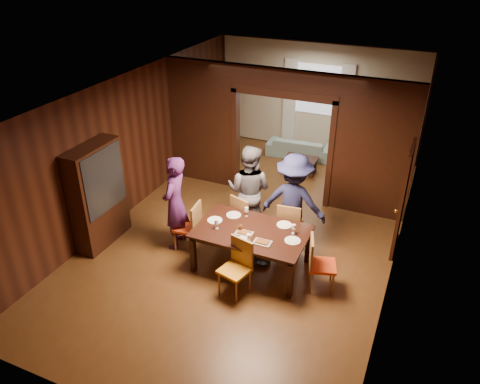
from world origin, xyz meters
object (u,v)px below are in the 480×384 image
at_px(person_navy, 294,202).
at_px(sofa, 300,147).
at_px(chair_far_l, 246,217).
at_px(chair_near, 234,269).
at_px(hutch, 98,195).
at_px(dining_table, 251,248).
at_px(chair_left, 187,226).
at_px(person_purple, 175,203).
at_px(coffee_table, 300,165).
at_px(chair_far_r, 290,224).
at_px(person_grey, 249,191).
at_px(chair_right, 323,264).

relative_size(person_navy, sofa, 1.09).
relative_size(chair_far_l, chair_near, 1.00).
bearing_deg(hutch, dining_table, 7.67).
xyz_separation_m(chair_left, hutch, (-1.62, -0.44, 0.52)).
bearing_deg(chair_near, person_purple, 166.80).
bearing_deg(chair_far_l, chair_left, 58.67).
bearing_deg(sofa, hutch, 63.30).
height_order(person_navy, sofa, person_navy).
bearing_deg(chair_near, coffee_table, 108.57).
height_order(coffee_table, chair_left, chair_left).
distance_m(sofa, dining_table, 5.00).
height_order(person_navy, chair_far_r, person_navy).
relative_size(person_grey, chair_right, 1.92).
xyz_separation_m(coffee_table, hutch, (-2.62, -4.39, 0.80)).
bearing_deg(sofa, chair_left, 78.62).
relative_size(chair_right, chair_far_r, 1.00).
bearing_deg(chair_far_r, chair_right, 126.02).
xyz_separation_m(person_navy, sofa, (-1.09, 4.02, -0.69)).
bearing_deg(person_navy, chair_right, 129.36).
bearing_deg(chair_left, chair_far_l, 124.36).
bearing_deg(chair_right, chair_near, 101.57).
distance_m(chair_far_l, chair_far_r, 0.86).
height_order(dining_table, chair_left, chair_left).
bearing_deg(sofa, chair_far_l, 89.36).
xyz_separation_m(person_purple, chair_far_l, (1.11, 0.74, -0.43)).
bearing_deg(person_navy, coffee_table, -77.02).
xyz_separation_m(dining_table, coffee_table, (-0.32, 4.00, -0.18)).
relative_size(coffee_table, chair_near, 0.82).
height_order(chair_far_l, chair_far_r, same).
distance_m(person_navy, chair_near, 1.82).
bearing_deg(chair_left, chair_far_r, 109.96).
bearing_deg(chair_far_r, chair_left, 18.73).
xyz_separation_m(person_navy, chair_far_r, (-0.03, -0.05, -0.46)).
distance_m(person_purple, chair_far_r, 2.18).
distance_m(person_navy, chair_right, 1.39).
bearing_deg(person_grey, person_purple, 40.61).
relative_size(person_purple, chair_left, 1.90).
xyz_separation_m(sofa, hutch, (-2.30, -5.35, 0.75)).
height_order(chair_right, hutch, hutch).
bearing_deg(chair_near, chair_right, 43.49).
relative_size(chair_far_r, chair_near, 1.00).
bearing_deg(chair_right, hutch, 77.07).
bearing_deg(coffee_table, sofa, 108.69).
bearing_deg(chair_left, sofa, 166.46).
distance_m(person_grey, dining_table, 1.26).
bearing_deg(dining_table, person_purple, 178.08).
bearing_deg(person_navy, chair_far_l, 8.26).
distance_m(person_purple, person_grey, 1.45).
height_order(dining_table, chair_far_l, chair_far_l).
height_order(person_grey, person_navy, person_navy).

